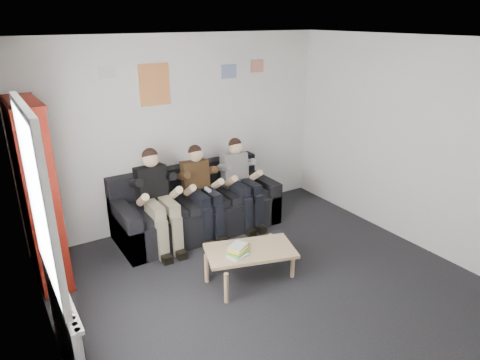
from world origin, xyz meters
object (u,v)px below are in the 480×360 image
(person_right, at_px, (242,183))
(coffee_table, at_px, (250,253))
(person_left, at_px, (158,201))
(person_middle, at_px, (202,192))
(sofa, at_px, (196,209))
(bookshelf, at_px, (39,194))

(person_right, bearing_deg, coffee_table, -111.69)
(coffee_table, height_order, person_left, person_left)
(coffee_table, bearing_deg, person_middle, 87.49)
(sofa, height_order, person_right, person_right)
(person_left, relative_size, person_middle, 1.04)
(coffee_table, distance_m, person_middle, 1.32)
(person_middle, bearing_deg, sofa, 98.25)
(person_middle, bearing_deg, bookshelf, -172.69)
(person_left, distance_m, person_right, 1.28)
(bookshelf, distance_m, person_middle, 2.04)
(person_middle, distance_m, person_right, 0.64)
(sofa, distance_m, person_left, 0.76)
(sofa, xyz_separation_m, bookshelf, (-2.00, -0.17, 0.73))
(person_middle, relative_size, person_right, 1.00)
(coffee_table, xyz_separation_m, person_left, (-0.58, 1.28, 0.32))
(sofa, distance_m, bookshelf, 2.14)
(sofa, height_order, bookshelf, bookshelf)
(sofa, distance_m, coffee_table, 1.49)
(bookshelf, height_order, coffee_table, bookshelf)
(coffee_table, height_order, person_middle, person_middle)
(coffee_table, xyz_separation_m, person_middle, (0.06, 1.29, 0.29))
(sofa, distance_m, person_right, 0.75)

